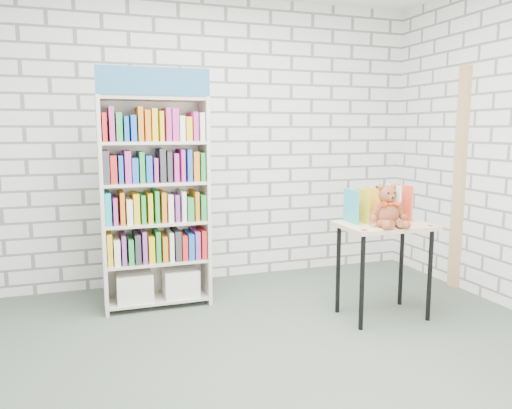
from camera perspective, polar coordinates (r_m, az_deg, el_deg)
name	(u,v)px	position (r m, az deg, el deg)	size (l,w,h in m)	color
ground	(276,362)	(3.45, 2.30, -17.56)	(4.50, 4.50, 0.00)	#424E42
room_shell	(278,85)	(3.11, 2.50, 13.50)	(4.52, 4.02, 2.81)	silver
bookshelf	(155,201)	(4.32, -11.47, 0.36)	(0.89, 0.35, 2.00)	beige
display_table	(384,237)	(4.14, 14.46, -3.59)	(0.73, 0.51, 0.77)	tan
table_books	(378,203)	(4.19, 13.74, 0.16)	(0.50, 0.23, 0.30)	teal
teddy_bear	(388,210)	(3.98, 14.86, -0.56)	(0.30, 0.29, 0.33)	maroon
door_trim	(459,179)	(5.11, 22.22, 2.68)	(0.05, 0.12, 2.10)	tan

